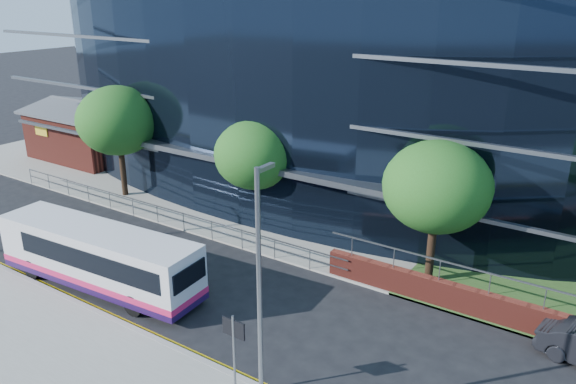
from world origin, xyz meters
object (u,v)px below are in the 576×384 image
Objects in this scene: tree_far_c at (437,187)px; city_bus at (100,257)px; tree_far_a at (118,121)px; brick_pavilion at (90,133)px; tree_far_b at (255,155)px; streetlight_east at (260,295)px; street_sign at (234,338)px.

city_bus is at bearing -144.50° from tree_far_c.
brick_pavilion is at bearing 153.45° from tree_far_a.
tree_far_a reaches higher than tree_far_b.
streetlight_east is at bearing -95.11° from tree_far_c.
street_sign is 0.43× the size of tree_far_c.
streetlight_east is (28.00, -15.67, 2.50)m from brick_pavilion.
brick_pavilion is at bearing 150.35° from street_sign.
tree_far_b is 10.02m from tree_far_c.
tree_far_c is 0.64× the size of city_bus.
brick_pavilion is 19.55m from tree_far_b.
tree_far_a is at bearing -177.14° from tree_far_b.
tree_far_a reaches higher than brick_pavilion.
tree_far_a is at bearing 148.83° from street_sign.
tree_far_c is at bearing 76.71° from street_sign.
streetlight_east is (1.50, -0.59, 2.29)m from street_sign.
tree_far_c is at bearing 0.00° from tree_far_a.
tree_far_b is 14.74m from streetlight_east.
tree_far_b is at bearing 124.08° from street_sign.
streetlight_east reaches higher than tree_far_b.
streetlight_east is at bearing -30.46° from tree_far_a.
street_sign is 20.63m from tree_far_a.
brick_pavilion is 21.53m from city_bus.
street_sign is (26.50, -15.09, 0.21)m from brick_pavilion.
city_bus is at bearing 166.59° from street_sign.
streetlight_east reaches higher than tree_far_a.
tree_far_c is (10.00, -0.50, 0.33)m from tree_far_b.
streetlight_east is (-1.00, -11.17, -0.10)m from tree_far_c.
city_bus is (17.25, -12.88, -0.49)m from brick_pavilion.
tree_far_a is 1.15× the size of tree_far_b.
streetlight_east is 0.78× the size of city_bus.
tree_far_a is (9.00, -4.50, 2.92)m from brick_pavilion.
tree_far_c is at bearing -2.86° from tree_far_b.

